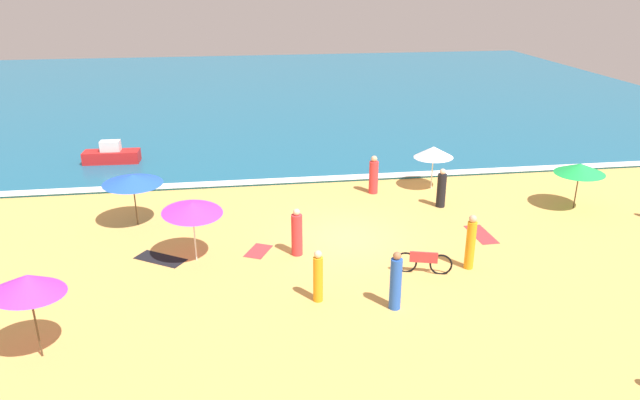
{
  "coord_description": "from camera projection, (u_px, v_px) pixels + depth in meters",
  "views": [
    {
      "loc": [
        -3.69,
        -18.77,
        8.91
      ],
      "look_at": [
        -0.67,
        1.85,
        0.8
      ],
      "focal_mm": 32.85,
      "sensor_mm": 36.0,
      "label": 1
    }
  ],
  "objects": [
    {
      "name": "beach_umbrella_3",
      "position": [
        28.0,
        284.0,
        13.83
      ],
      "size": [
        2.33,
        2.32,
        2.37
      ],
      "color": "#4C3823",
      "rests_on": "ground_plane"
    },
    {
      "name": "ocean_water",
      "position": [
        281.0,
        91.0,
        46.83
      ],
      "size": [
        60.0,
        44.0,
        0.1
      ],
      "primitive_type": "cube",
      "color": "#196084",
      "rests_on": "ground_plane"
    },
    {
      "name": "beachgoer_4",
      "position": [
        374.0,
        176.0,
        25.08
      ],
      "size": [
        0.51,
        0.51,
        1.68
      ],
      "color": "red",
      "rests_on": "ground_plane"
    },
    {
      "name": "beachgoer_3",
      "position": [
        318.0,
        277.0,
        16.76
      ],
      "size": [
        0.32,
        0.32,
        1.61
      ],
      "color": "orange",
      "rests_on": "ground_plane"
    },
    {
      "name": "beach_umbrella_0",
      "position": [
        580.0,
        169.0,
        23.11
      ],
      "size": [
        2.27,
        2.26,
        1.92
      ],
      "color": "#4C3823",
      "rests_on": "ground_plane"
    },
    {
      "name": "beachgoer_1",
      "position": [
        441.0,
        189.0,
        23.62
      ],
      "size": [
        0.51,
        0.51,
        1.62
      ],
      "color": "black",
      "rests_on": "ground_plane"
    },
    {
      "name": "beach_towel_0",
      "position": [
        160.0,
        259.0,
        19.49
      ],
      "size": [
        1.83,
        1.53,
        0.01
      ],
      "color": "black",
      "rests_on": "ground_plane"
    },
    {
      "name": "parked_bicycle",
      "position": [
        423.0,
        262.0,
        18.47
      ],
      "size": [
        1.76,
        0.57,
        0.76
      ],
      "color": "black",
      "rests_on": "ground_plane"
    },
    {
      "name": "beachgoer_2",
      "position": [
        396.0,
        282.0,
        16.36
      ],
      "size": [
        0.46,
        0.46,
        1.77
      ],
      "color": "blue",
      "rests_on": "ground_plane"
    },
    {
      "name": "beach_umbrella_4",
      "position": [
        434.0,
        152.0,
        25.26
      ],
      "size": [
        2.18,
        2.17,
        1.95
      ],
      "color": "silver",
      "rests_on": "ground_plane"
    },
    {
      "name": "beach_umbrella_1",
      "position": [
        192.0,
        207.0,
        18.75
      ],
      "size": [
        2.75,
        2.75,
        2.16
      ],
      "color": "silver",
      "rests_on": "ground_plane"
    },
    {
      "name": "beach_towel_3",
      "position": [
        481.0,
        234.0,
        21.32
      ],
      "size": [
        0.72,
        1.69,
        0.01
      ],
      "color": "red",
      "rests_on": "ground_plane"
    },
    {
      "name": "beachgoer_5",
      "position": [
        471.0,
        243.0,
        18.6
      ],
      "size": [
        0.38,
        0.38,
        1.85
      ],
      "color": "orange",
      "rests_on": "ground_plane"
    },
    {
      "name": "small_boat_0",
      "position": [
        112.0,
        155.0,
        28.98
      ],
      "size": [
        2.71,
        1.02,
        1.11
      ],
      "color": "red",
      "rests_on": "ocean_water"
    },
    {
      "name": "ground_plane",
      "position": [
        346.0,
        238.0,
        21.03
      ],
      "size": [
        60.0,
        60.0,
        0.0
      ],
      "primitive_type": "plane",
      "color": "#E0A856"
    },
    {
      "name": "beach_towel_2",
      "position": [
        258.0,
        251.0,
        20.05
      ],
      "size": [
        1.07,
        1.28,
        0.01
      ],
      "color": "red",
      "rests_on": "ground_plane"
    },
    {
      "name": "beachgoer_6",
      "position": [
        297.0,
        234.0,
        19.55
      ],
      "size": [
        0.53,
        0.53,
        1.66
      ],
      "color": "red",
      "rests_on": "ground_plane"
    },
    {
      "name": "beach_umbrella_2",
      "position": [
        132.0,
        179.0,
        21.54
      ],
      "size": [
        3.11,
        3.11,
        2.02
      ],
      "color": "#4C3823",
      "rests_on": "ground_plane"
    },
    {
      "name": "wave_breaker_foam",
      "position": [
        321.0,
        179.0,
        26.8
      ],
      "size": [
        57.0,
        0.7,
        0.01
      ],
      "primitive_type": "cube",
      "color": "white",
      "rests_on": "ocean_water"
    }
  ]
}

